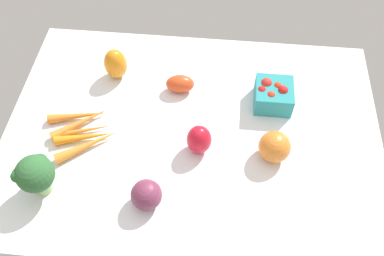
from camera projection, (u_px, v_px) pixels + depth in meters
The scene contains 9 objects.
tablecloth at pixel (192, 134), 115.34cm from camera, with size 104.00×76.00×2.00cm, color white.
heirloom_tomato_orange at pixel (275, 147), 106.73cm from camera, with size 8.40×8.40×8.40cm, color orange.
broccoli_head at pixel (35, 174), 98.18cm from camera, with size 10.01×10.47×12.78cm.
carrot_bunch at pixel (83, 131), 113.20cm from camera, with size 21.35×20.29×2.92cm.
red_onion_center at pixel (146, 195), 99.21cm from camera, with size 7.64×7.64×7.64cm, color #74304C.
roma_tomato at pixel (180, 84), 121.32cm from camera, with size 8.31×5.31×5.31cm, color #DC4821.
bell_pepper_orange at pixel (116, 64), 122.78cm from camera, with size 6.78×6.78×10.00cm, color orange.
berry_basket at pixel (273, 95), 117.62cm from camera, with size 10.55×10.55×7.79cm.
bell_pepper_red at pixel (199, 140), 107.74cm from camera, with size 6.57×6.57×8.88cm, color red.
Camera 1 is at (-6.30, 65.16, 95.98)cm, focal length 38.66 mm.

